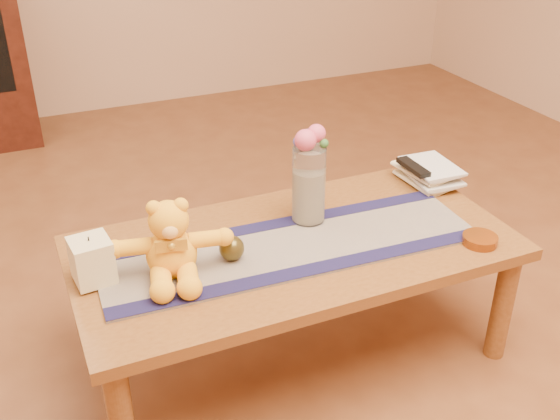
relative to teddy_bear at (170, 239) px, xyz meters
name	(u,v)px	position (x,y,z in m)	size (l,w,h in m)	color
floor	(293,351)	(0.40, 0.02, -0.57)	(5.50, 5.50, 0.00)	brown
coffee_table_top	(294,248)	(0.40, 0.02, -0.14)	(1.40, 0.70, 0.04)	brown
table_leg_fr	(502,306)	(1.04, -0.27, -0.37)	(0.07, 0.07, 0.41)	brown
table_leg_bl	(86,303)	(-0.24, 0.31, -0.37)	(0.07, 0.07, 0.41)	brown
table_leg_br	(407,226)	(1.04, 0.31, -0.37)	(0.07, 0.07, 0.41)	brown
persian_runner	(292,247)	(0.38, -0.01, -0.12)	(1.20, 0.35, 0.01)	#201845
runner_border_near	(310,270)	(0.37, -0.15, -0.11)	(1.20, 0.06, 0.00)	#16133B
runner_border_far	(275,224)	(0.39, 0.14, -0.11)	(1.20, 0.06, 0.00)	#16133B
teddy_bear	(170,239)	(0.00, 0.00, 0.00)	(0.34, 0.28, 0.23)	yellow
pillar_candle	(92,260)	(-0.22, 0.05, -0.05)	(0.11, 0.11, 0.13)	beige
candle_wick	(88,239)	(-0.22, 0.05, 0.02)	(0.00, 0.00, 0.01)	black
glass_vase	(309,185)	(0.50, 0.12, 0.02)	(0.11, 0.11, 0.26)	silver
potpourri_fill	(309,195)	(0.50, 0.12, -0.02)	(0.09, 0.09, 0.18)	beige
rose_left	(306,140)	(0.48, 0.11, 0.18)	(0.07, 0.07, 0.07)	#D14A6B
rose_right	(316,133)	(0.53, 0.13, 0.19)	(0.06, 0.06, 0.06)	#D14A6B
blue_flower_back	(308,136)	(0.51, 0.16, 0.17)	(0.04, 0.04, 0.04)	#4F4FAB
blue_flower_side	(299,142)	(0.47, 0.14, 0.17)	(0.04, 0.04, 0.04)	#4F4FAB
leaf_sprig	(324,143)	(0.54, 0.10, 0.16)	(0.03, 0.03, 0.03)	#33662D
bronze_ball	(232,248)	(0.18, 0.00, -0.08)	(0.08, 0.08, 0.08)	#443B16
book_bottom	(410,184)	(0.96, 0.21, -0.11)	(0.17, 0.22, 0.02)	#F4E6BD
book_lower	(412,180)	(0.96, 0.20, -0.09)	(0.16, 0.22, 0.02)	#F4E6BD
book_upper	(409,175)	(0.95, 0.21, -0.07)	(0.17, 0.22, 0.02)	#F4E6BD
book_top	(412,170)	(0.96, 0.20, -0.05)	(0.16, 0.22, 0.02)	#F4E6BD
tv_remote	(413,167)	(0.96, 0.20, -0.04)	(0.04, 0.16, 0.02)	black
amber_dish	(480,240)	(0.94, -0.22, -0.11)	(0.11, 0.11, 0.03)	#BF5914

